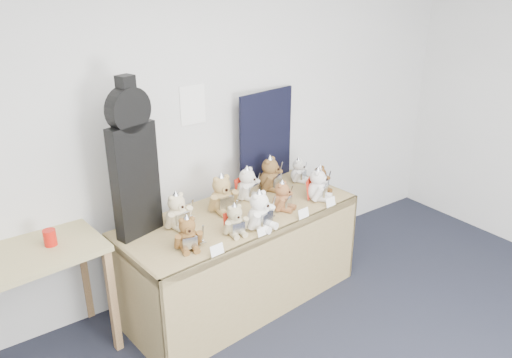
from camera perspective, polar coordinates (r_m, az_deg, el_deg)
room_shell at (r=3.82m, az=-7.23°, el=8.40°), size 6.00×6.00×6.00m
display_table at (r=3.78m, az=-1.12°, el=-6.55°), size 1.90×0.93×0.77m
side_table at (r=3.51m, az=-25.14°, el=-9.69°), size 1.04×0.64×0.83m
guitar_case at (r=3.36m, az=-13.84°, el=2.02°), size 0.35×0.19×1.10m
navy_board at (r=4.19m, az=1.15°, el=4.79°), size 0.58×0.11×0.79m
red_cup at (r=3.45m, az=-22.49°, el=-6.20°), size 0.08×0.08×0.11m
teddy_front_far_left at (r=3.29m, az=-7.80°, el=-6.30°), size 0.21×0.19×0.26m
teddy_front_left at (r=3.44m, az=-2.41°, el=-4.80°), size 0.20×0.18×0.25m
teddy_front_centre at (r=3.51m, az=0.47°, el=-3.74°), size 0.26×0.24×0.31m
teddy_front_right at (r=3.78m, az=3.07°, el=-2.07°), size 0.21×0.21×0.26m
teddy_front_far_right at (r=3.97m, az=7.11°, el=-0.76°), size 0.24×0.24×0.29m
teddy_front_end at (r=4.11m, az=7.33°, el=-0.16°), size 0.21×0.19×0.25m
teddy_back_left at (r=3.56m, az=-8.96°, el=-3.72°), size 0.24×0.21×0.29m
teddy_back_centre_left at (r=3.75m, az=-3.88°, el=-1.82°), size 0.26×0.22×0.33m
teddy_back_centre_right at (r=3.95m, az=-0.95°, el=-0.66°), size 0.24×0.23×0.29m
teddy_back_right at (r=4.11m, az=1.69°, el=0.45°), size 0.26×0.25×0.32m
teddy_back_end at (r=4.30m, az=4.91°, el=0.91°), size 0.19×0.18×0.23m
entry_card_a at (r=3.23m, az=-4.48°, el=-8.08°), size 0.10×0.03×0.07m
entry_card_b at (r=3.44m, az=0.72°, el=-6.03°), size 0.08×0.03×0.06m
entry_card_c at (r=3.69m, az=5.45°, el=-3.93°), size 0.10×0.03×0.07m
entry_card_d at (r=3.89m, az=8.53°, el=-2.62°), size 0.10×0.03×0.07m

